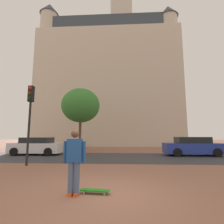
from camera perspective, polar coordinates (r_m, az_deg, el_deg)
name	(u,v)px	position (r m, az deg, el deg)	size (l,w,h in m)	color
ground_plane	(115,155)	(15.00, 0.88, -13.88)	(120.00, 120.00, 0.00)	#93604C
street_asphalt_strip	(114,157)	(13.19, 0.54, -14.69)	(120.00, 6.31, 0.00)	#38383D
landmark_building	(111,84)	(33.72, -0.49, 9.19)	(23.59, 14.35, 41.06)	beige
person_skater	(74,158)	(4.96, -12.30, -14.65)	(0.61, 0.32, 1.73)	slate
skateboard	(95,190)	(5.19, -5.68, -24.37)	(0.82, 0.29, 0.11)	#1A821A
car_white	(37,146)	(16.18, -23.55, -10.32)	(4.20, 2.07, 1.43)	silver
car_blue	(192,147)	(15.57, 25.03, -10.30)	(4.45, 1.95, 1.48)	#23389E
traffic_light_pole	(30,109)	(10.57, -25.46, 1.00)	(0.28, 0.34, 4.35)	black
tree_curb_far	(81,106)	(18.14, -10.30, 2.11)	(3.91, 3.91, 6.45)	brown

